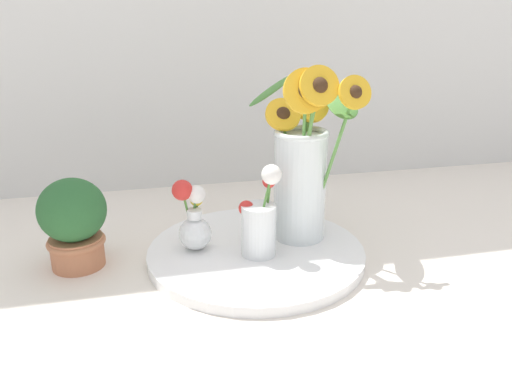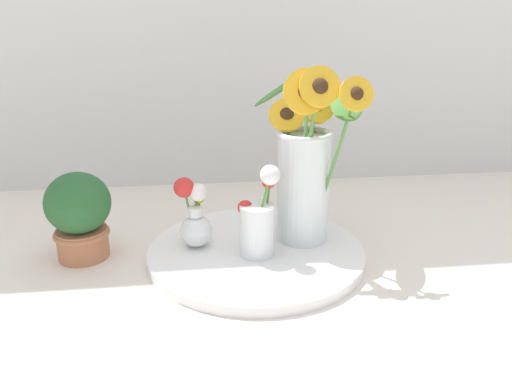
% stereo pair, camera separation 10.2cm
% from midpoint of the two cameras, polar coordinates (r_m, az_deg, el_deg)
% --- Properties ---
extents(ground_plane, '(6.00, 6.00, 0.00)m').
position_cam_midpoint_polar(ground_plane, '(1.01, 4.85, -9.54)').
color(ground_plane, silver).
extents(serving_tray, '(0.46, 0.46, 0.02)m').
position_cam_midpoint_polar(serving_tray, '(1.08, 2.74, -7.00)').
color(serving_tray, white).
rests_on(serving_tray, ground_plane).
extents(mason_jar_sunflowers, '(0.24, 0.24, 0.39)m').
position_cam_midpoint_polar(mason_jar_sunflowers, '(1.07, 8.39, 2.56)').
color(mason_jar_sunflowers, silver).
rests_on(mason_jar_sunflowers, serving_tray).
extents(vase_small_center, '(0.08, 0.07, 0.19)m').
position_cam_midpoint_polar(vase_small_center, '(1.02, 3.14, -3.54)').
color(vase_small_center, white).
rests_on(vase_small_center, serving_tray).
extents(vase_bulb_right, '(0.08, 0.07, 0.15)m').
position_cam_midpoint_polar(vase_bulb_right, '(1.06, -4.32, -3.01)').
color(vase_bulb_right, white).
rests_on(vase_bulb_right, serving_tray).
extents(potted_plant, '(0.13, 0.13, 0.19)m').
position_cam_midpoint_polar(potted_plant, '(1.09, -17.07, -2.45)').
color(potted_plant, '#B7704C').
rests_on(potted_plant, ground_plane).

